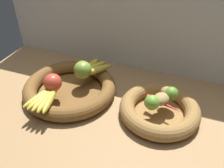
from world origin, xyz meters
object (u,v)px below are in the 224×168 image
Objects in this scene: apple_red_front at (53,83)px; potato_back at (169,93)px; chili_pepper at (164,104)px; fruit_bowl_right at (159,110)px; banana_bunch_back at (92,69)px; potato_large at (161,99)px; lime_near at (152,102)px; fruit_bowl_left at (70,88)px; lime_far at (171,93)px; banana_bunch_front at (46,97)px; apple_green_back at (83,70)px.

apple_red_front reaches higher than potato_back.
apple_red_front is 44.11cm from chili_pepper.
fruit_bowl_right is 1.82× the size of banana_bunch_back.
potato_large is at bearing 158.58° from chili_pepper.
chili_pepper is at bearing 7.46° from apple_red_front.
lime_near reaches higher than potato_large.
banana_bunch_back is at bearing 61.48° from fruit_bowl_left.
apple_red_front is at bearing -165.47° from potato_back.
chili_pepper is at bearing -38.72° from fruit_bowl_right.
potato_large is 1.25× the size of lime_far.
banana_bunch_front is at bearing -147.09° from chili_pepper.
lime_near is (39.48, 3.02, -0.83)cm from apple_red_front.
apple_red_front is 0.43× the size of banana_bunch_back.
banana_bunch_back is (9.03, 17.95, -2.13)cm from apple_red_front.
banana_bunch_back is (5.97, 10.99, 4.69)cm from fruit_bowl_left.
apple_green_back is 1.37× the size of lime_near.
banana_bunch_front is 47.07cm from potato_back.
potato_back reaches higher than fruit_bowl_left.
apple_green_back is 37.01cm from potato_back.
lime_near is at bearing -123.69° from fruit_bowl_right.
banana_bunch_front is at bearing -84.97° from apple_red_front.
banana_bunch_front is at bearing -109.23° from banana_bunch_back.
fruit_bowl_right is at bearing 9.39° from apple_red_front.
lime_far reaches higher than fruit_bowl_right.
apple_green_back reaches higher than lime_near.
chili_pepper is at bearing -10.27° from apple_green_back.
potato_back is 5.87cm from chili_pepper.
lime_far is 0.37× the size of chili_pepper.
fruit_bowl_right is 43.21cm from apple_red_front.
fruit_bowl_left is 2.16× the size of banana_bunch_front.
fruit_bowl_left is 7.02× the size of lime_near.
potato_large is at bearing 0.00° from fruit_bowl_left.
potato_back is at bearing 61.02° from lime_near.
potato_back is 1.14× the size of lime_near.
potato_back reaches higher than chili_pepper.
lime_near is (36.42, -3.94, 5.99)cm from fruit_bowl_left.
lime_far reaches higher than fruit_bowl_left.
potato_back is at bearing 22.18° from banana_bunch_front.
banana_bunch_front is (-41.55, -13.29, 4.48)cm from fruit_bowl_right.
apple_green_back reaches higher than banana_bunch_back.
apple_green_back reaches higher than potato_large.
fruit_bowl_left is at bearing 79.35° from banana_bunch_front.
banana_bunch_back is 33.94cm from lime_near.
apple_red_front is 39.60cm from lime_near.
banana_bunch_back is (1.86, 5.62, -2.35)cm from apple_green_back.
potato_large is at bearing 9.39° from apple_red_front.
banana_bunch_front is at bearing -162.26° from potato_large.
apple_red_front is at bearing -155.25° from chili_pepper.
fruit_bowl_right is at bearing 158.58° from chili_pepper.
banana_bunch_front is at bearing -157.82° from potato_back.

